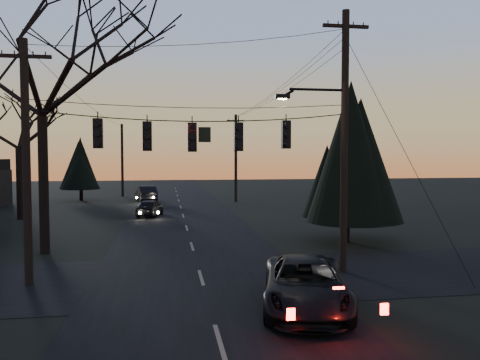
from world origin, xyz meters
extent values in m
cube|color=black|center=(0.00, 20.00, 0.01)|extent=(8.00, 120.00, 0.02)
cube|color=black|center=(0.00, 10.00, 0.01)|extent=(60.00, 7.00, 0.02)
cylinder|color=black|center=(-0.25, 10.00, 6.10)|extent=(11.50, 0.04, 0.04)
cylinder|color=black|center=(-6.79, 15.45, 3.16)|extent=(0.44, 0.44, 6.32)
cylinder|color=black|center=(8.06, 16.06, 0.80)|extent=(0.36, 0.36, 1.60)
cone|color=black|center=(8.06, 16.06, 4.23)|extent=(4.43, 4.43, 6.07)
cylinder|color=black|center=(-11.49, 27.98, 2.51)|extent=(0.44, 0.44, 5.02)
cylinder|color=black|center=(-9.69, 41.80, 0.80)|extent=(0.36, 0.36, 1.60)
cone|color=black|center=(-9.69, 41.80, 3.74)|extent=(3.87, 3.87, 5.08)
imported|color=black|center=(2.78, 6.01, 0.72)|extent=(3.54, 5.62, 1.45)
imported|color=black|center=(-2.45, 28.18, 0.63)|extent=(2.17, 3.92, 1.26)
imported|color=black|center=(-3.20, 39.72, 0.76)|extent=(2.45, 4.84, 1.52)
camera|label=1|loc=(-1.26, -7.05, 4.52)|focal=35.00mm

